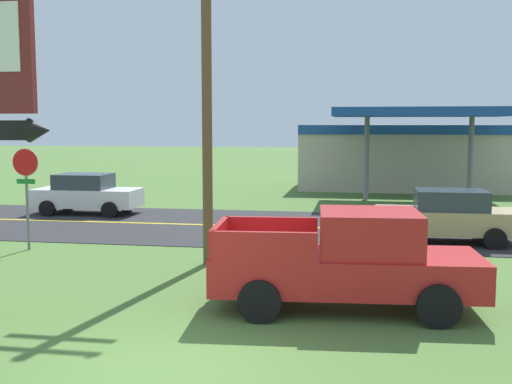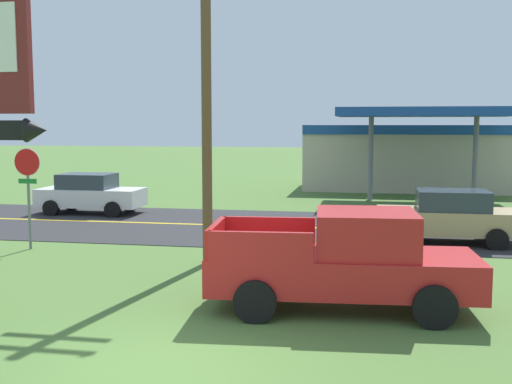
% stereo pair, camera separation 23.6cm
% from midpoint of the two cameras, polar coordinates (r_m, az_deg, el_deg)
% --- Properties ---
extents(ground_plane, '(180.00, 180.00, 0.00)m').
position_cam_midpoint_polar(ground_plane, '(9.76, -8.74, -15.72)').
color(ground_plane, '#4C7033').
extents(road_asphalt, '(140.00, 8.00, 0.02)m').
position_cam_midpoint_polar(road_asphalt, '(22.08, 1.82, -3.23)').
color(road_asphalt, '#2B2B2D').
rests_on(road_asphalt, ground).
extents(road_centre_line, '(126.00, 0.20, 0.01)m').
position_cam_midpoint_polar(road_centre_line, '(22.08, 1.82, -3.20)').
color(road_centre_line, gold).
rests_on(road_centre_line, road_asphalt).
extents(stop_sign, '(0.80, 0.08, 2.95)m').
position_cam_midpoint_polar(stop_sign, '(19.13, -20.64, 1.00)').
color(stop_sign, slate).
rests_on(stop_sign, ground).
extents(utility_pole, '(2.18, 0.26, 9.28)m').
position_cam_midpoint_polar(utility_pole, '(16.12, -4.97, 10.99)').
color(utility_pole, brown).
rests_on(utility_pole, ground).
extents(gas_station, '(12.00, 11.50, 4.40)m').
position_cam_midpoint_polar(gas_station, '(36.13, 13.62, 3.36)').
color(gas_station, beige).
rests_on(gas_station, ground).
extents(pickup_red_parked_on_lawn, '(5.33, 2.52, 1.96)m').
position_cam_midpoint_polar(pickup_red_parked_on_lawn, '(12.39, 7.96, -6.29)').
color(pickup_red_parked_on_lawn, red).
rests_on(pickup_red_parked_on_lawn, ground).
extents(car_tan_near_lane, '(4.20, 2.00, 1.64)m').
position_cam_midpoint_polar(car_tan_near_lane, '(19.96, 16.71, -2.12)').
color(car_tan_near_lane, tan).
rests_on(car_tan_near_lane, ground).
extents(car_white_far_lane, '(4.20, 2.00, 1.64)m').
position_cam_midpoint_polar(car_white_far_lane, '(26.18, -15.49, -0.16)').
color(car_white_far_lane, silver).
rests_on(car_white_far_lane, ground).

